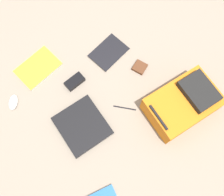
{
  "coord_description": "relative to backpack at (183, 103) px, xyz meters",
  "views": [
    {
      "loc": [
        -0.43,
        0.32,
        1.66
      ],
      "look_at": [
        0.01,
        -0.01,
        0.02
      ],
      "focal_mm": 43.07,
      "sensor_mm": 36.0,
      "label": 1
    }
  ],
  "objects": [
    {
      "name": "laptop",
      "position": [
        0.28,
        0.57,
        -0.07
      ],
      "size": [
        0.32,
        0.3,
        0.03
      ],
      "color": "black",
      "rests_on": "ground_plane"
    },
    {
      "name": "pen_black",
      "position": [
        0.22,
        0.28,
        -0.08
      ],
      "size": [
        0.11,
        0.1,
        0.01
      ],
      "primitive_type": "cylinder",
      "rotation": [
        1.57,
        0.0,
        2.3
      ],
      "color": "black",
      "rests_on": "ground_plane"
    },
    {
      "name": "backpack",
      "position": [
        0.0,
        0.0,
        0.0
      ],
      "size": [
        0.32,
        0.45,
        0.2
      ],
      "color": "orange",
      "rests_on": "ground_plane"
    },
    {
      "name": "computer_mouse",
      "position": [
        0.68,
        0.83,
        -0.07
      ],
      "size": [
        0.11,
        0.11,
        0.04
      ],
      "primitive_type": "ellipsoid",
      "rotation": [
        0.0,
        0.0,
        0.86
      ],
      "color": "silver",
      "rests_on": "ground_plane"
    },
    {
      "name": "ground_plane",
      "position": [
        0.31,
        0.33,
        -0.09
      ],
      "size": [
        3.76,
        3.76,
        0.0
      ],
      "primitive_type": "plane",
      "color": "gray"
    },
    {
      "name": "earbud_pouch",
      "position": [
        0.38,
        0.03,
        -0.07
      ],
      "size": [
        0.11,
        0.11,
        0.02
      ],
      "primitive_type": "cube",
      "rotation": [
        0.0,
        0.0,
        0.37
      ],
      "color": "#59331E",
      "rests_on": "ground_plane"
    },
    {
      "name": "power_brick",
      "position": [
        0.56,
        0.44,
        -0.07
      ],
      "size": [
        0.07,
        0.13,
        0.04
      ],
      "primitive_type": "cube",
      "rotation": [
        0.0,
        0.0,
        0.05
      ],
      "color": "black",
      "rests_on": "ground_plane"
    },
    {
      "name": "book_red",
      "position": [
        0.59,
        0.12,
        -0.08
      ],
      "size": [
        0.21,
        0.27,
        0.01
      ],
      "color": "silver",
      "rests_on": "ground_plane"
    },
    {
      "name": "book_manual",
      "position": [
        0.79,
        0.57,
        -0.08
      ],
      "size": [
        0.22,
        0.3,
        0.02
      ],
      "color": "silver",
      "rests_on": "ground_plane"
    }
  ]
}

